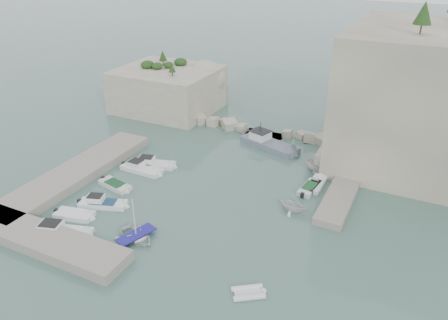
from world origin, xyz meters
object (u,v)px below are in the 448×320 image
at_px(motorboat_a, 153,166).
at_px(work_boat, 269,148).
at_px(tender_east_c, 316,186).
at_px(inflatable_dinghy, 248,294).
at_px(motorboat_e, 75,217).
at_px(motorboat_b, 142,171).
at_px(motorboat_c, 115,187).
at_px(tender_east_a, 292,210).
at_px(motorboat_f, 61,235).
at_px(tender_east_d, 321,173).
at_px(tender_east_b, 309,190).
at_px(motorboat_d, 103,206).
at_px(rowboat, 136,239).

height_order(motorboat_a, work_boat, work_boat).
bearing_deg(tender_east_c, inflatable_dinghy, 179.58).
bearing_deg(motorboat_e, inflatable_dinghy, -18.76).
bearing_deg(motorboat_b, motorboat_c, -94.29).
bearing_deg(motorboat_a, tender_east_a, -21.85).
xyz_separation_m(motorboat_a, motorboat_f, (0.18, -16.34, 0.00)).
height_order(tender_east_d, work_boat, work_boat).
relative_size(inflatable_dinghy, tender_east_b, 0.66).
distance_m(motorboat_f, tender_east_b, 27.66).
xyz_separation_m(motorboat_d, motorboat_e, (-1.32, -3.01, 0.00)).
bearing_deg(tender_east_c, motorboat_b, 106.49).
xyz_separation_m(tender_east_a, tender_east_b, (0.44, 5.04, 0.00)).
xyz_separation_m(tender_east_c, work_boat, (-8.91, 7.72, 0.00)).
bearing_deg(work_boat, motorboat_f, -93.57).
distance_m(tender_east_b, tender_east_c, 1.34).
xyz_separation_m(motorboat_e, motorboat_f, (1.00, -2.97, 0.00)).
xyz_separation_m(motorboat_e, work_boat, (12.30, 25.40, 0.00)).
height_order(motorboat_c, tender_east_a, tender_east_a).
bearing_deg(motorboat_d, motorboat_b, 77.61).
distance_m(motorboat_d, tender_east_b, 23.59).
relative_size(motorboat_d, tender_east_c, 1.19).
bearing_deg(motorboat_d, work_boat, 44.79).
height_order(motorboat_b, tender_east_b, motorboat_b).
distance_m(motorboat_b, motorboat_f, 14.58).
xyz_separation_m(inflatable_dinghy, work_boat, (-8.68, 27.70, 0.00)).
height_order(motorboat_a, motorboat_c, motorboat_a).
distance_m(rowboat, work_boat, 25.92).
distance_m(motorboat_a, motorboat_c, 6.53).
bearing_deg(tender_east_c, motorboat_a, 102.19).
relative_size(tender_east_a, tender_east_d, 0.73).
distance_m(motorboat_f, tender_east_a, 24.04).
bearing_deg(tender_east_b, tender_east_a, -178.78).
bearing_deg(tender_east_b, work_boat, 49.37).
distance_m(rowboat, tender_east_a, 16.78).
xyz_separation_m(motorboat_b, inflatable_dinghy, (20.67, -13.89, 0.00)).
bearing_deg(tender_east_c, work_boat, 49.33).
xyz_separation_m(motorboat_b, motorboat_c, (-0.47, -4.68, 0.00)).
bearing_deg(tender_east_c, motorboat_d, 126.65).
xyz_separation_m(motorboat_d, tender_east_d, (19.58, 18.14, 0.00)).
relative_size(motorboat_b, motorboat_f, 0.88).
bearing_deg(tender_east_d, tender_east_a, -179.22).
distance_m(motorboat_c, motorboat_e, 6.91).
bearing_deg(tender_east_c, tender_east_d, 5.34).
distance_m(tender_east_a, tender_east_c, 6.35).
relative_size(motorboat_a, rowboat, 1.41).
xyz_separation_m(tender_east_b, work_boat, (-8.41, 8.96, 0.00)).
relative_size(motorboat_a, motorboat_d, 1.09).
xyz_separation_m(inflatable_dinghy, tender_east_b, (-0.27, 18.73, 0.00)).
distance_m(motorboat_c, work_boat, 22.30).
bearing_deg(tender_east_c, motorboat_e, 130.06).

